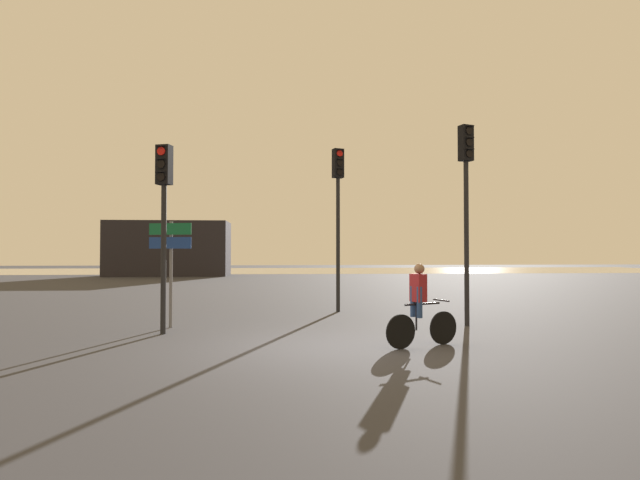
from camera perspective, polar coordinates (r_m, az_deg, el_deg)
The scene contains 8 objects.
ground_plane at distance 9.86m, azimuth -0.68°, elevation -12.17°, with size 120.00×120.00×0.00m, color #333338.
water_strip at distance 49.60m, azimuth -3.68°, elevation -3.50°, with size 80.00×16.00×0.01m, color #9E937F.
distant_building at distance 40.51m, azimuth -16.83°, elevation -0.95°, with size 9.08×4.00×4.21m, color black.
traffic_light_near_right at distance 13.15m, azimuth 16.37°, elevation 5.77°, with size 0.38×0.40×5.04m.
traffic_light_center at distance 15.52m, azimuth 2.08°, elevation 4.64°, with size 0.38×0.40×5.05m.
traffic_light_near_left at distance 11.85m, azimuth -17.42°, elevation 4.16°, with size 0.38×0.40×4.27m.
direction_sign_post at distance 12.72m, azimuth -16.71°, elevation -1.55°, with size 1.07×0.31×2.60m.
cyclist at distance 9.97m, azimuth 11.33°, elevation -7.26°, with size 1.59×0.76×1.62m.
Camera 1 is at (-0.63, -9.67, 1.85)m, focal length 28.00 mm.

